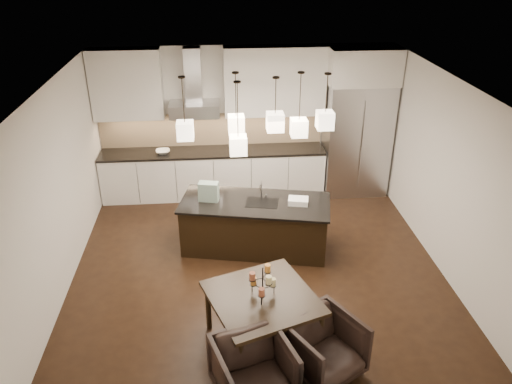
{
  "coord_description": "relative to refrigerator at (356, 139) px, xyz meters",
  "views": [
    {
      "loc": [
        -0.56,
        -6.32,
        4.49
      ],
      "look_at": [
        0.0,
        0.2,
        1.15
      ],
      "focal_mm": 35.0,
      "sensor_mm": 36.0,
      "label": 1
    }
  ],
  "objects": [
    {
      "name": "candle_a",
      "position": [
        -2.06,
        -3.99,
        -0.2
      ],
      "size": [
        0.09,
        0.09,
        0.09
      ],
      "primitive_type": "cylinder",
      "rotation": [
        0.0,
        0.0,
        0.34
      ],
      "color": "beige",
      "rests_on": "candelabra"
    },
    {
      "name": "candle_c",
      "position": [
        -2.21,
        -4.17,
        -0.2
      ],
      "size": [
        0.09,
        0.09,
        0.09
      ],
      "primitive_type": "cylinder",
      "rotation": [
        0.0,
        0.0,
        0.34
      ],
      "color": "#A4553A",
      "rests_on": "candelabra"
    },
    {
      "name": "candle_b",
      "position": [
        -2.28,
        -3.95,
        -0.2
      ],
      "size": [
        0.09,
        0.09,
        0.09
      ],
      "primitive_type": "cylinder",
      "rotation": [
        0.0,
        0.0,
        0.34
      ],
      "color": "gold",
      "rests_on": "candelabra"
    },
    {
      "name": "island_top",
      "position": [
        -2.09,
        -1.88,
        -0.27
      ],
      "size": [
        2.47,
        1.43,
        0.04
      ],
      "primitive_type": "cube",
      "rotation": [
        0.0,
        0.0,
        -0.21
      ],
      "color": "black",
      "rests_on": "island_body"
    },
    {
      "name": "fridge_panel",
      "position": [
        0.0,
        0.0,
        1.4
      ],
      "size": [
        1.26,
        0.72,
        0.65
      ],
      "primitive_type": "cube",
      "color": "silver",
      "rests_on": "refrigerator"
    },
    {
      "name": "pendant_e",
      "position": [
        -1.05,
        -1.82,
        1.03
      ],
      "size": [
        0.24,
        0.24,
        0.26
      ],
      "primitive_type": "cube",
      "color": "#F7E7C9",
      "rests_on": "ceiling"
    },
    {
      "name": "island_body",
      "position": [
        -2.09,
        -1.88,
        -0.68
      ],
      "size": [
        2.38,
        1.34,
        0.79
      ],
      "primitive_type": "cube",
      "rotation": [
        0.0,
        0.0,
        -0.21
      ],
      "color": "black",
      "rests_on": "floor"
    },
    {
      "name": "candle_d",
      "position": [
        -2.11,
        -3.92,
        -0.04
      ],
      "size": [
        0.09,
        0.09,
        0.09
      ],
      "primitive_type": "cylinder",
      "rotation": [
        0.0,
        0.0,
        0.34
      ],
      "color": "gold",
      "rests_on": "candelabra"
    },
    {
      "name": "pendant_a",
      "position": [
        -3.1,
        -1.84,
        0.94
      ],
      "size": [
        0.24,
        0.24,
        0.26
      ],
      "primitive_type": "cube",
      "color": "#F7E7C9",
      "rests_on": "ceiling"
    },
    {
      "name": "dining_table",
      "position": [
        -2.18,
        -4.04,
        -0.72
      ],
      "size": [
        1.51,
        1.51,
        0.71
      ],
      "primitive_type": null,
      "rotation": [
        0.0,
        0.0,
        0.34
      ],
      "color": "black",
      "rests_on": "floor"
    },
    {
      "name": "lower_cabinets",
      "position": [
        -2.73,
        0.05,
        -0.64
      ],
      "size": [
        4.21,
        0.62,
        0.88
      ],
      "primitive_type": "cube",
      "color": "silver",
      "rests_on": "floor"
    },
    {
      "name": "wall_left",
      "position": [
        -4.86,
        -2.38,
        0.32
      ],
      "size": [
        0.02,
        5.5,
        2.8
      ],
      "primitive_type": "cube",
      "color": "silver",
      "rests_on": "ground"
    },
    {
      "name": "faucet",
      "position": [
        -1.98,
        -1.81,
        -0.08
      ],
      "size": [
        0.13,
        0.23,
        0.34
      ],
      "primitive_type": null,
      "rotation": [
        0.0,
        0.0,
        -0.21
      ],
      "color": "silver",
      "rests_on": "island_top"
    },
    {
      "name": "armchair_right",
      "position": [
        -1.53,
        -4.56,
        -0.72
      ],
      "size": [
        1.05,
        1.06,
        0.71
      ],
      "primitive_type": "imported",
      "rotation": [
        0.0,
        0.0,
        0.53
      ],
      "color": "black",
      "rests_on": "floor"
    },
    {
      "name": "backsplash",
      "position": [
        -2.73,
        0.35,
        0.16
      ],
      "size": [
        4.21,
        0.02,
        0.63
      ],
      "primitive_type": "cube",
      "color": "beige",
      "rests_on": "countertop"
    },
    {
      "name": "floor",
      "position": [
        -2.1,
        -2.38,
        -1.08
      ],
      "size": [
        5.5,
        5.5,
        0.02
      ],
      "primitive_type": "cube",
      "color": "black",
      "rests_on": "ground"
    },
    {
      "name": "pendant_c",
      "position": [
        -1.81,
        -1.97,
        1.08
      ],
      "size": [
        0.24,
        0.24,
        0.26
      ],
      "primitive_type": "cube",
      "color": "#F7E7C9",
      "rests_on": "ceiling"
    },
    {
      "name": "armchair_left",
      "position": [
        -2.36,
        -4.86,
        -0.71
      ],
      "size": [
        0.99,
        1.01,
        0.73
      ],
      "primitive_type": "imported",
      "rotation": [
        0.0,
        0.0,
        0.31
      ],
      "color": "black",
      "rests_on": "floor"
    },
    {
      "name": "refrigerator",
      "position": [
        0.0,
        0.0,
        0.0
      ],
      "size": [
        1.2,
        0.72,
        2.15
      ],
      "primitive_type": "cube",
      "color": "#B7B7BA",
      "rests_on": "floor"
    },
    {
      "name": "pendant_f",
      "position": [
        -2.35,
        -2.15,
        0.82
      ],
      "size": [
        0.24,
        0.24,
        0.26
      ],
      "primitive_type": "cube",
      "color": "#F7E7C9",
      "rests_on": "ceiling"
    },
    {
      "name": "food_container",
      "position": [
        -1.43,
        -2.0,
        -0.2
      ],
      "size": [
        0.34,
        0.27,
        0.09
      ],
      "primitive_type": "cube",
      "rotation": [
        0.0,
        0.0,
        -0.21
      ],
      "color": "silver",
      "rests_on": "island_top"
    },
    {
      "name": "candelabra",
      "position": [
        -2.18,
        -4.04,
        -0.16
      ],
      "size": [
        0.44,
        0.44,
        0.42
      ],
      "primitive_type": null,
      "rotation": [
        0.0,
        0.0,
        0.34
      ],
      "color": "black",
      "rests_on": "dining_table"
    },
    {
      "name": "fruit_bowl",
      "position": [
        -3.65,
        0.0,
        -0.12
      ],
      "size": [
        0.27,
        0.27,
        0.06
      ],
      "primitive_type": "imported",
      "rotation": [
        0.0,
        0.0,
        0.06
      ],
      "color": "silver",
      "rests_on": "countertop"
    },
    {
      "name": "upper_cab_right",
      "position": [
        -1.55,
        0.19,
        1.1
      ],
      "size": [
        1.85,
        0.35,
        1.25
      ],
      "primitive_type": "cube",
      "color": "silver",
      "rests_on": "wall_back"
    },
    {
      "name": "countertop",
      "position": [
        -2.73,
        0.05,
        -0.17
      ],
      "size": [
        4.21,
        0.66,
        0.04
      ],
      "primitive_type": "cube",
      "color": "black",
      "rests_on": "lower_cabinets"
    },
    {
      "name": "wall_front",
      "position": [
        -2.1,
        -5.14,
        0.32
      ],
      "size": [
        5.5,
        0.02,
        2.8
      ],
      "primitive_type": "cube",
      "color": "silver",
      "rests_on": "ground"
    },
    {
      "name": "tote_bag",
      "position": [
        -2.8,
        -1.77,
        -0.1
      ],
      "size": [
        0.33,
        0.22,
        0.31
      ],
      "primitive_type": "cube",
      "rotation": [
        0.0,
        0.0,
        -0.21
      ],
      "color": "#215337",
      "rests_on": "island_top"
    },
    {
      "name": "candle_e",
      "position": [
        -2.3,
        -4.06,
        -0.04
      ],
      "size": [
        0.09,
        0.09,
        0.09
      ],
      "primitive_type": "cylinder",
      "rotation": [
        0.0,
        0.0,
        0.34
      ],
      "color": "#A4553A",
      "rests_on": "candelabra"
    },
    {
      "name": "ceiling",
      "position": [
        -2.1,
        -2.38,
        1.73
      ],
      "size": [
        5.5,
        5.5,
        0.02
      ],
      "primitive_type": "cube",
      "color": "white",
      "rests_on": "wall_back"
    },
    {
      "name": "wall_back",
      "position": [
        -2.1,
        0.38,
        0.32
      ],
      "size": [
        5.5,
        0.02,
        2.8
      ],
      "primitive_type": "cube",
      "color": "silver",
      "rests_on": "ground"
    },
    {
      "name": "wall_right",
      "position": [
        0.66,
        -2.38,
        0.32
      ],
      "size": [
        0.02,
        5.5,
        2.8
      ],
      "primitive_type": "cube",
      "color": "silver",
      "rests_on": "ground"
    },
    {
      "name": "hood_canopy",
      "position": [
        -3.03,
        0.1,
        0.65
      ],
      "size": [
        0.9,
        0.52,
        0.24
      ],
      "primitive_type": "cube",
      "color": "#B7B7BA",
      "rests_on": "wall_back"
    },
    {
      "name": "pendant_b",
      "position": [
        -2.35,
        -1.65,
        0.95
      ],
      "size": [
        0.24,
        0.24,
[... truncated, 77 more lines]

